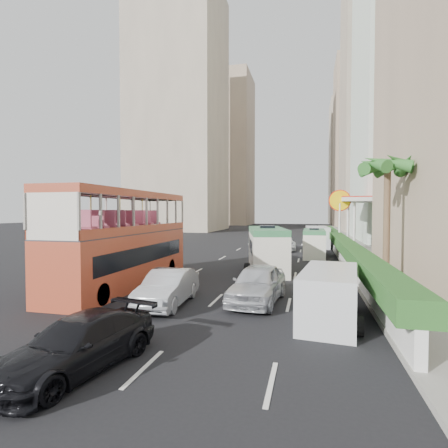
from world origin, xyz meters
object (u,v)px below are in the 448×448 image
(double_decker_bus, at_px, (125,238))
(panel_van_near, at_px, (329,295))
(van_asset, at_px, (282,250))
(car_silver_lane_b, at_px, (258,302))
(minibus_far, at_px, (314,243))
(panel_van_far, at_px, (317,237))
(minibus_near, at_px, (267,250))
(palm_tree, at_px, (387,222))
(shell_station, at_px, (371,223))
(car_black, at_px, (79,370))
(car_silver_lane_a, at_px, (168,305))

(double_decker_bus, xyz_separation_m, panel_van_near, (10.36, -3.80, -1.60))
(van_asset, bearing_deg, car_silver_lane_b, -96.40)
(minibus_far, xyz_separation_m, panel_van_far, (0.45, 8.87, -0.05))
(minibus_near, bearing_deg, minibus_far, 57.46)
(panel_van_near, distance_m, panel_van_far, 27.24)
(minibus_near, bearing_deg, palm_tree, -29.92)
(van_asset, height_order, panel_van_near, panel_van_near)
(minibus_far, bearing_deg, shell_station, 55.11)
(double_decker_bus, distance_m, car_black, 10.58)
(van_asset, bearing_deg, shell_station, 13.94)
(shell_station, bearing_deg, car_silver_lane_a, -114.89)
(car_black, height_order, shell_station, shell_station)
(double_decker_bus, xyz_separation_m, panel_van_far, (10.50, 23.44, -1.38))
(van_asset, bearing_deg, minibus_near, -97.86)
(double_decker_bus, xyz_separation_m, palm_tree, (13.80, 4.00, 0.85))
(panel_van_near, bearing_deg, car_black, -131.35)
(panel_van_near, relative_size, palm_tree, 0.72)
(van_asset, bearing_deg, panel_van_near, -89.41)
(van_asset, bearing_deg, car_black, -103.55)
(shell_station, bearing_deg, car_silver_lane_b, -108.97)
(palm_tree, relative_size, shell_station, 0.80)
(car_silver_lane_a, bearing_deg, car_silver_lane_b, 18.25)
(double_decker_bus, distance_m, minibus_near, 9.38)
(van_asset, xyz_separation_m, panel_van_near, (3.46, -23.16, 0.93))
(car_silver_lane_a, height_order, palm_tree, palm_tree)
(car_silver_lane_b, height_order, minibus_far, minibus_far)
(car_black, bearing_deg, minibus_far, 87.21)
(palm_tree, distance_m, shell_station, 19.14)
(van_asset, height_order, shell_station, shell_station)
(car_black, bearing_deg, van_asset, 95.58)
(car_silver_lane_b, bearing_deg, panel_van_far, 88.82)
(van_asset, height_order, minibus_far, minibus_far)
(double_decker_bus, relative_size, minibus_far, 2.04)
(car_silver_lane_b, bearing_deg, double_decker_bus, 171.65)
(double_decker_bus, xyz_separation_m, minibus_far, (10.05, 14.57, -1.34))
(panel_van_far, bearing_deg, car_silver_lane_b, -99.87)
(car_black, distance_m, panel_van_near, 8.51)
(minibus_far, bearing_deg, van_asset, 123.68)
(minibus_far, xyz_separation_m, panel_van_near, (0.31, -18.37, -0.27))
(van_asset, relative_size, minibus_far, 1.00)
(car_black, bearing_deg, double_decker_bus, 124.44)
(palm_tree, bearing_deg, double_decker_bus, -163.84)
(car_silver_lane_b, relative_size, shell_station, 0.60)
(car_silver_lane_b, distance_m, palm_tree, 9.28)
(double_decker_bus, height_order, car_silver_lane_a, double_decker_bus)
(car_silver_lane_a, distance_m, minibus_far, 18.91)
(panel_van_far, bearing_deg, minibus_far, -95.91)
(car_silver_lane_a, bearing_deg, panel_van_far, 73.35)
(van_asset, xyz_separation_m, palm_tree, (6.90, -15.35, 3.38))
(car_silver_lane_a, bearing_deg, palm_tree, 33.38)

